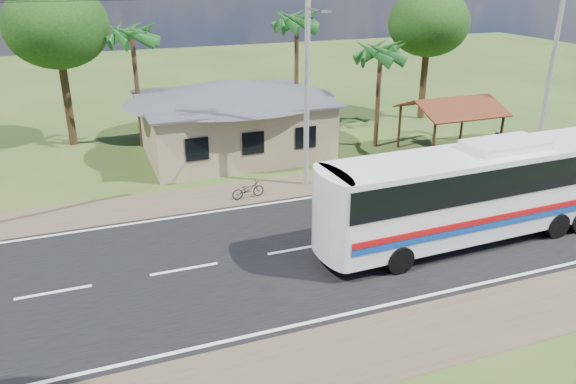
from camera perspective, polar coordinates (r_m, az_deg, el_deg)
name	(u,v)px	position (r m, az deg, el deg)	size (l,w,h in m)	color
ground	(298,249)	(22.27, 0.99, -5.86)	(120.00, 120.00, 0.00)	#2C4619
road	(298,249)	(22.27, 0.99, -5.84)	(120.00, 16.00, 0.03)	black
house	(232,109)	(33.28, -5.67, 8.43)	(12.40, 10.00, 5.00)	tan
waiting_shed	(452,107)	(34.47, 16.28, 8.28)	(5.20, 4.48, 3.35)	#342412
concrete_barrier	(464,161)	(32.28, 17.41, 3.02)	(7.00, 0.30, 0.90)	#9E9E99
utility_poles	(301,71)	(27.10, 1.30, 12.15)	(32.80, 2.22, 11.00)	#9E9E99
palm_near	(381,52)	(34.08, 9.40, 13.82)	(2.80, 2.80, 6.70)	#47301E
palm_mid	(297,22)	(36.45, 0.90, 16.91)	(2.80, 2.80, 8.20)	#47301E
palm_far	(132,35)	(34.65, -15.59, 15.08)	(2.80, 2.80, 7.70)	#47301E
tree_behind_house	(56,27)	(36.45, -22.47, 15.26)	(6.00, 6.00, 9.61)	#47301E
tree_behind_shed	(429,23)	(41.61, 14.10, 16.27)	(5.60, 5.60, 9.02)	#47301E
coach_bus	(478,186)	(23.47, 18.77, 0.61)	(13.11, 3.19, 4.04)	white
motorcycle	(248,190)	(26.97, -4.09, 0.25)	(0.57, 1.65, 0.87)	black
person	(495,144)	(35.06, 20.31, 4.61)	(0.53, 0.35, 1.46)	navy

